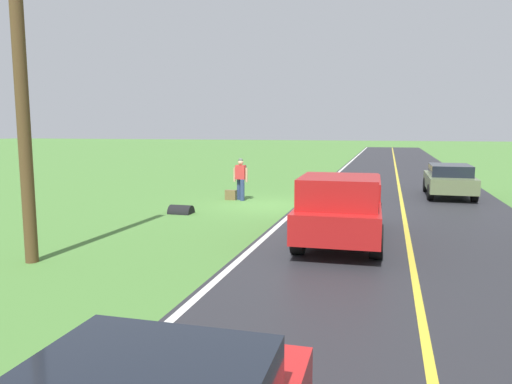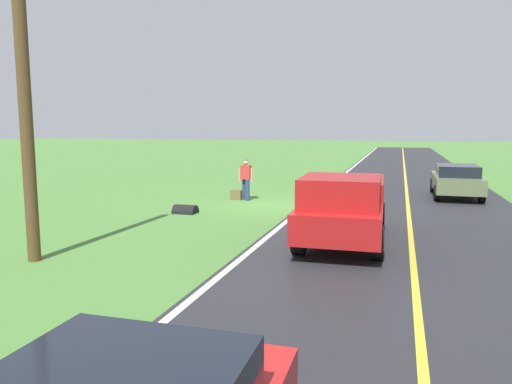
# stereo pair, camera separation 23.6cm
# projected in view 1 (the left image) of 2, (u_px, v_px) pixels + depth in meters

# --- Properties ---
(ground_plane) EXTENTS (200.00, 200.00, 0.00)m
(ground_plane) POSITION_uv_depth(u_px,v_px,m) (266.00, 205.00, 18.76)
(ground_plane) COLOR #4C7F38
(road_surface) EXTENTS (7.91, 120.00, 0.00)m
(road_surface) POSITION_uv_depth(u_px,v_px,m) (403.00, 211.00, 17.41)
(road_surface) COLOR #28282D
(road_surface) RESTS_ON ground
(lane_edge_line) EXTENTS (0.16, 117.60, 0.00)m
(lane_edge_line) POSITION_uv_depth(u_px,v_px,m) (300.00, 206.00, 18.40)
(lane_edge_line) COLOR silver
(lane_edge_line) RESTS_ON ground
(lane_centre_line) EXTENTS (0.14, 117.60, 0.00)m
(lane_centre_line) POSITION_uv_depth(u_px,v_px,m) (403.00, 211.00, 17.41)
(lane_centre_line) COLOR gold
(lane_centre_line) RESTS_ON ground
(hitchhiker_walking) EXTENTS (0.62, 0.51, 1.75)m
(hitchhiker_walking) POSITION_uv_depth(u_px,v_px,m) (241.00, 177.00, 19.94)
(hitchhiker_walking) COLOR navy
(hitchhiker_walking) RESTS_ON ground
(suitcase_carried) EXTENTS (0.46, 0.21, 0.41)m
(suitcase_carried) POSITION_uv_depth(u_px,v_px,m) (231.00, 195.00, 20.08)
(suitcase_carried) COLOR brown
(suitcase_carried) RESTS_ON ground
(pickup_truck_passing) EXTENTS (2.21, 5.45, 1.82)m
(pickup_truck_passing) POSITION_uv_depth(u_px,v_px,m) (341.00, 206.00, 12.53)
(pickup_truck_passing) COLOR #B21919
(pickup_truck_passing) RESTS_ON ground
(sedan_near_oncoming) EXTENTS (1.95, 4.41, 1.41)m
(sedan_near_oncoming) POSITION_uv_depth(u_px,v_px,m) (449.00, 179.00, 21.00)
(sedan_near_oncoming) COLOR #66754C
(sedan_near_oncoming) RESTS_ON ground
(utility_pole_roadside) EXTENTS (0.28, 0.28, 8.83)m
(utility_pole_roadside) POSITION_uv_depth(u_px,v_px,m) (20.00, 59.00, 10.20)
(utility_pole_roadside) COLOR brown
(utility_pole_roadside) RESTS_ON ground
(drainage_culvert) EXTENTS (0.80, 0.60, 0.60)m
(drainage_culvert) POSITION_uv_depth(u_px,v_px,m) (181.00, 213.00, 16.91)
(drainage_culvert) COLOR black
(drainage_culvert) RESTS_ON ground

